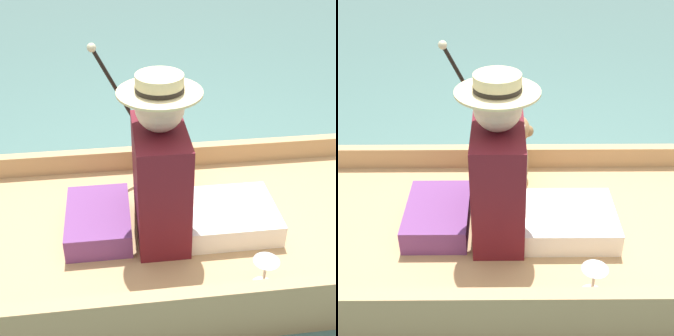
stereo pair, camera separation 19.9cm
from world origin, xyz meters
The scene contains 7 objects.
ground_plane centered at (0.00, 0.00, 0.00)m, with size 16.00×16.00×0.00m, color #476B66.
punt_boat centered at (0.00, 0.00, 0.08)m, with size 1.13×2.84×0.26m.
seat_cushion centered at (0.00, -0.46, 0.20)m, with size 0.41×0.29×0.12m.
seated_person centered at (0.04, -0.11, 0.43)m, with size 0.40×0.70×0.76m.
teddy_bear centered at (-0.35, -0.10, 0.34)m, with size 0.29×0.17×0.42m.
wine_glass centered at (0.43, 0.19, 0.25)m, with size 0.10×0.10×0.14m.
walking_cane centered at (-0.46, -0.31, 0.58)m, with size 0.04×0.38×0.74m.
Camera 1 is at (1.71, -0.36, 1.56)m, focal length 50.00 mm.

